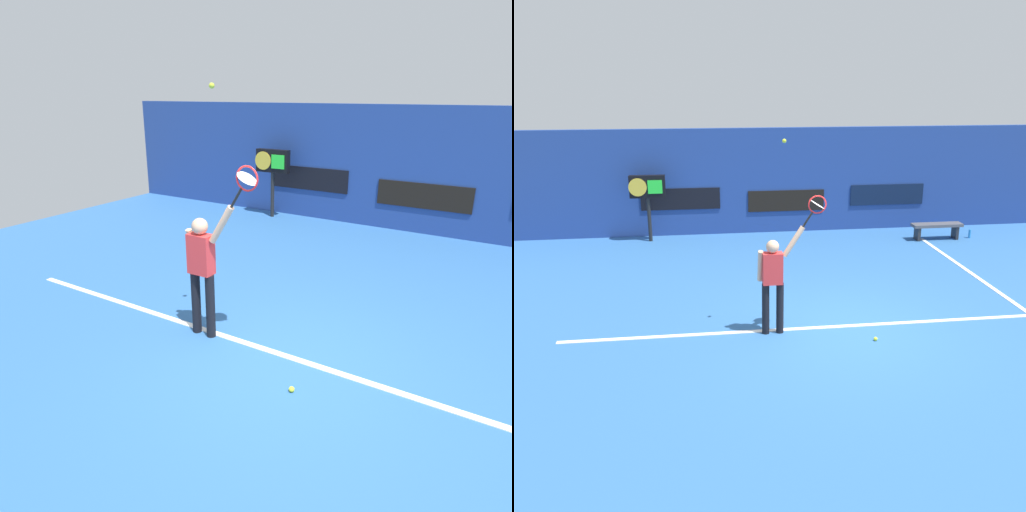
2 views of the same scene
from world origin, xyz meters
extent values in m
plane|color=#2D609E|center=(0.00, 0.00, 0.00)|extent=(18.00, 18.00, 0.00)
cube|color=navy|center=(0.00, 6.91, 1.49)|extent=(18.00, 0.20, 2.98)
cube|color=black|center=(0.00, 6.79, 0.92)|extent=(2.20, 0.03, 0.60)
cube|color=black|center=(-3.00, 6.79, 1.05)|extent=(2.20, 0.03, 0.60)
cube|color=white|center=(0.00, 0.16, 0.01)|extent=(10.00, 0.10, 0.01)
cylinder|color=black|center=(-1.44, 0.08, 0.46)|extent=(0.13, 0.13, 0.92)
cylinder|color=black|center=(-1.19, 0.08, 0.46)|extent=(0.13, 0.13, 0.92)
cube|color=red|center=(-1.32, 0.08, 1.20)|extent=(0.34, 0.20, 0.55)
sphere|color=#D8A884|center=(-1.32, 0.08, 1.58)|extent=(0.22, 0.22, 0.22)
cylinder|color=#D8A884|center=(-0.97, 0.08, 1.66)|extent=(0.39, 0.09, 0.54)
cylinder|color=#D8A884|center=(-1.52, 0.16, 1.22)|extent=(0.09, 0.23, 0.58)
cylinder|color=black|center=(-0.73, 0.08, 2.03)|extent=(0.19, 0.03, 0.27)
torus|color=red|center=(-0.58, 0.08, 2.28)|extent=(0.43, 0.02, 0.43)
cylinder|color=silver|center=(-0.58, 0.08, 2.28)|extent=(0.23, 0.27, 0.15)
sphere|color=#CCE033|center=(-1.13, 0.17, 3.31)|extent=(0.07, 0.07, 0.07)
cylinder|color=black|center=(-3.85, 6.31, 0.61)|extent=(0.10, 0.10, 1.22)
cube|color=black|center=(-3.85, 6.31, 1.52)|extent=(0.95, 0.18, 0.60)
cylinder|color=gold|center=(-4.10, 6.20, 1.52)|extent=(0.48, 0.02, 0.48)
cube|color=#26D833|center=(-3.64, 6.20, 1.52)|extent=(0.38, 0.02, 0.36)
sphere|color=#CCE033|center=(0.37, -0.47, 0.03)|extent=(0.07, 0.07, 0.07)
camera|label=1|loc=(2.44, -4.50, 3.24)|focal=32.69mm
camera|label=2|loc=(-2.55, -8.77, 4.25)|focal=39.12mm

